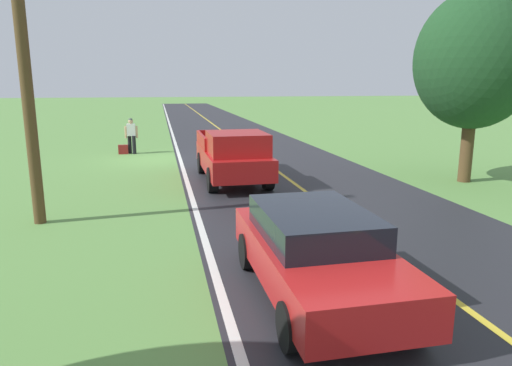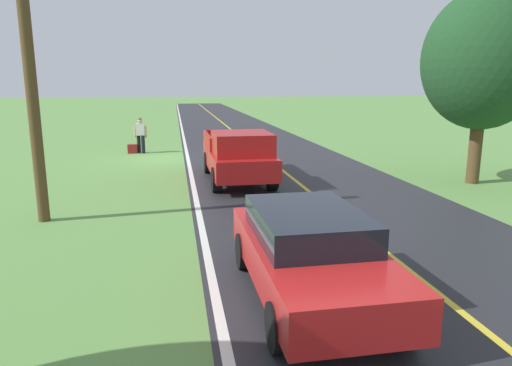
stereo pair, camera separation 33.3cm
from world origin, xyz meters
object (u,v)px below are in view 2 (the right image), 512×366
(sedan_ahead_same_lane, at_px, (310,252))
(utility_pole_roadside, at_px, (30,70))
(pickup_truck_passing, at_px, (238,155))
(tree_far_side_near, at_px, (484,60))
(suitcase_carried, at_px, (132,149))
(hitchhiker_walking, at_px, (140,133))

(sedan_ahead_same_lane, distance_m, utility_pole_roadside, 8.03)
(sedan_ahead_same_lane, xyz_separation_m, utility_pole_roadside, (5.35, -5.21, 2.93))
(pickup_truck_passing, height_order, utility_pole_roadside, utility_pole_roadside)
(sedan_ahead_same_lane, bearing_deg, pickup_truck_passing, -90.61)
(tree_far_side_near, height_order, sedan_ahead_same_lane, tree_far_side_near)
(suitcase_carried, bearing_deg, sedan_ahead_same_lane, 13.62)
(hitchhiker_walking, xyz_separation_m, suitcase_carried, (0.42, 0.08, -0.76))
(hitchhiker_walking, relative_size, utility_pole_roadside, 0.24)
(hitchhiker_walking, relative_size, tree_far_side_near, 0.27)
(suitcase_carried, relative_size, tree_far_side_near, 0.07)
(suitcase_carried, bearing_deg, utility_pole_roadside, -6.41)
(tree_far_side_near, height_order, utility_pole_roadside, utility_pole_roadside)
(suitcase_carried, distance_m, sedan_ahead_same_lane, 17.17)
(pickup_truck_passing, bearing_deg, sedan_ahead_same_lane, 89.39)
(pickup_truck_passing, distance_m, utility_pole_roadside, 7.20)
(hitchhiker_walking, distance_m, sedan_ahead_same_lane, 17.15)
(hitchhiker_walking, height_order, pickup_truck_passing, pickup_truck_passing)
(suitcase_carried, distance_m, pickup_truck_passing, 8.74)
(hitchhiker_walking, xyz_separation_m, sedan_ahead_same_lane, (-3.71, 16.74, -0.23))
(pickup_truck_passing, bearing_deg, utility_pole_roadside, 35.12)
(suitcase_carried, height_order, utility_pole_roadside, utility_pole_roadside)
(sedan_ahead_same_lane, relative_size, utility_pole_roadside, 0.60)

